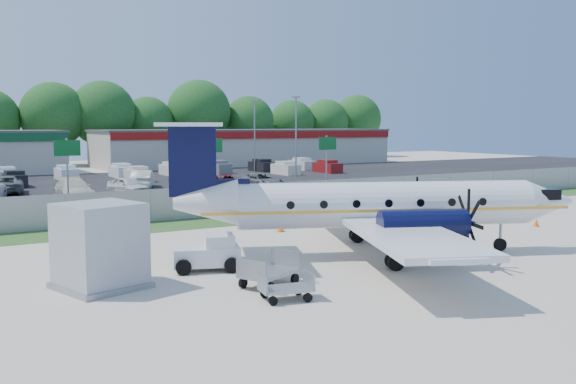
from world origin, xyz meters
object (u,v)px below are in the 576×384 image
baggage_cart_far (286,288)px  service_container (100,249)px  pushback_tug (209,253)px  baggage_cart_near (269,272)px  aircraft (376,204)px

baggage_cart_far → service_container: 7.04m
pushback_tug → baggage_cart_far: size_ratio=1.58×
baggage_cart_near → baggage_cart_far: bearing=-102.4°
aircraft → service_container: (-12.41, 0.35, -0.87)m
baggage_cart_near → baggage_cart_far: size_ratio=1.34×
baggage_cart_far → aircraft: bearing=31.3°
baggage_cart_near → service_container: bearing=151.5°
aircraft → service_container: aircraft is taller
aircraft → baggage_cart_far: aircraft is taller
service_container → baggage_cart_near: bearing=-28.5°
pushback_tug → service_container: bearing=-170.9°
baggage_cart_far → service_container: service_container is taller
pushback_tug → baggage_cart_near: size_ratio=1.18×
service_container → baggage_cart_far: bearing=-44.5°
aircraft → pushback_tug: (-7.80, 1.09, -1.63)m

